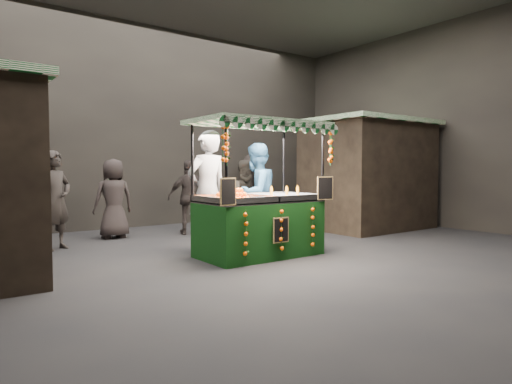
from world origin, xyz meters
TOP-DOWN VIEW (x-y plane):
  - ground at (0.00, 0.00)m, footprint 12.00×12.00m
  - market_hall at (0.00, 0.00)m, footprint 12.10×10.10m
  - neighbour_stall_right at (4.40, 1.50)m, footprint 3.00×2.20m
  - juice_stall at (0.23, 0.25)m, footprint 2.28×1.34m
  - vendor_grey at (-0.30, 1.08)m, footprint 0.80×0.55m
  - vendor_blue at (0.78, 1.13)m, footprint 1.09×0.95m
  - shopper_0 at (-2.35, 2.86)m, footprint 0.77×0.70m
  - shopper_1 at (1.05, 1.81)m, footprint 0.86×0.71m
  - shopper_2 at (0.44, 3.11)m, footprint 1.03×0.65m
  - shopper_3 at (3.05, 4.39)m, footprint 1.34×1.31m
  - shopper_4 at (-1.10, 3.54)m, footprint 0.81×0.54m
  - shopper_5 at (4.50, 2.42)m, footprint 1.73×1.64m
  - shopper_6 at (1.79, 4.60)m, footprint 0.59×0.74m

SIDE VIEW (x-z plane):
  - ground at x=0.00m, z-range 0.00..0.00m
  - juice_stall at x=0.23m, z-range -0.42..1.79m
  - shopper_1 at x=1.05m, z-range 0.00..1.61m
  - shopper_2 at x=0.44m, z-range 0.00..1.63m
  - shopper_4 at x=-1.10m, z-range 0.00..1.64m
  - shopper_6 at x=1.79m, z-range 0.00..1.76m
  - shopper_0 at x=-2.35m, z-range 0.00..1.76m
  - shopper_3 at x=3.05m, z-range 0.00..1.85m
  - vendor_blue at x=0.78m, z-range 0.00..1.91m
  - shopper_5 at x=4.50m, z-range 0.00..1.95m
  - vendor_grey at x=-0.30m, z-range 0.00..2.09m
  - neighbour_stall_right at x=4.40m, z-range 0.01..2.61m
  - market_hall at x=0.00m, z-range 0.86..5.91m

